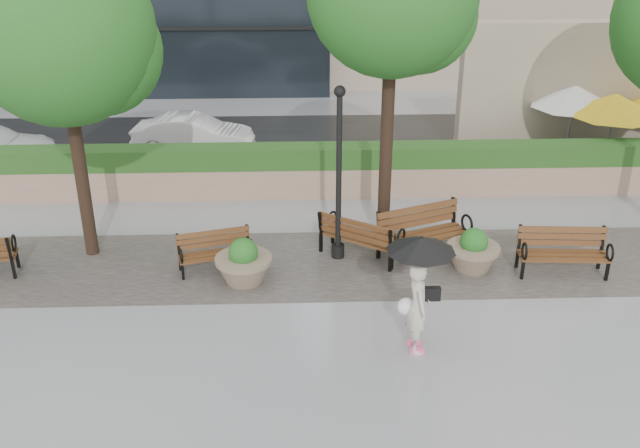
{
  "coord_description": "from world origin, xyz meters",
  "views": [
    {
      "loc": [
        -0.37,
        -10.61,
        7.24
      ],
      "look_at": [
        0.1,
        2.7,
        1.1
      ],
      "focal_mm": 40.0,
      "sensor_mm": 36.0,
      "label": 1
    }
  ],
  "objects_px": {
    "car_right": "(193,135)",
    "bench_2": "(360,245)",
    "planter_right": "(473,254)",
    "bench_4": "(562,262)",
    "bench_1": "(216,259)",
    "planter_left": "(244,265)",
    "pedestrian": "(419,283)",
    "bench_3": "(423,242)",
    "lamppost": "(339,186)"
  },
  "relations": [
    {
      "from": "planter_left",
      "to": "planter_right",
      "type": "distance_m",
      "value": 4.82
    },
    {
      "from": "pedestrian",
      "to": "bench_4",
      "type": "bearing_deg",
      "value": -57.17
    },
    {
      "from": "bench_4",
      "to": "car_right",
      "type": "xyz_separation_m",
      "value": [
        -8.67,
        8.06,
        0.31
      ]
    },
    {
      "from": "planter_left",
      "to": "planter_right",
      "type": "relative_size",
      "value": 1.04
    },
    {
      "from": "planter_right",
      "to": "car_right",
      "type": "relative_size",
      "value": 0.31
    },
    {
      "from": "bench_1",
      "to": "planter_right",
      "type": "bearing_deg",
      "value": -17.41
    },
    {
      "from": "bench_1",
      "to": "bench_3",
      "type": "height_order",
      "value": "bench_3"
    },
    {
      "from": "bench_3",
      "to": "bench_4",
      "type": "xyz_separation_m",
      "value": [
        2.77,
        -0.96,
        -0.03
      ]
    },
    {
      "from": "lamppost",
      "to": "bench_2",
      "type": "bearing_deg",
      "value": -2.22
    },
    {
      "from": "planter_left",
      "to": "bench_1",
      "type": "bearing_deg",
      "value": 139.12
    },
    {
      "from": "lamppost",
      "to": "car_right",
      "type": "height_order",
      "value": "lamppost"
    },
    {
      "from": "bench_2",
      "to": "planter_right",
      "type": "xyz_separation_m",
      "value": [
        2.33,
        -0.64,
        0.08
      ]
    },
    {
      "from": "bench_1",
      "to": "bench_4",
      "type": "distance_m",
      "value": 7.27
    },
    {
      "from": "planter_right",
      "to": "car_right",
      "type": "xyz_separation_m",
      "value": [
        -6.85,
        7.79,
        0.23
      ]
    },
    {
      "from": "lamppost",
      "to": "planter_right",
      "type": "bearing_deg",
      "value": -13.12
    },
    {
      "from": "bench_1",
      "to": "bench_4",
      "type": "relative_size",
      "value": 0.88
    },
    {
      "from": "bench_2",
      "to": "bench_4",
      "type": "relative_size",
      "value": 1.01
    },
    {
      "from": "bench_1",
      "to": "planter_left",
      "type": "height_order",
      "value": "planter_left"
    },
    {
      "from": "planter_right",
      "to": "bench_4",
      "type": "bearing_deg",
      "value": -8.72
    },
    {
      "from": "bench_4",
      "to": "planter_left",
      "type": "height_order",
      "value": "planter_left"
    },
    {
      "from": "planter_left",
      "to": "car_right",
      "type": "bearing_deg",
      "value": 104.0
    },
    {
      "from": "bench_1",
      "to": "bench_3",
      "type": "relative_size",
      "value": 0.77
    },
    {
      "from": "bench_4",
      "to": "planter_left",
      "type": "distance_m",
      "value": 6.63
    },
    {
      "from": "planter_right",
      "to": "bench_3",
      "type": "bearing_deg",
      "value": 144.23
    },
    {
      "from": "bench_2",
      "to": "planter_right",
      "type": "distance_m",
      "value": 2.42
    },
    {
      "from": "bench_1",
      "to": "pedestrian",
      "type": "relative_size",
      "value": 0.77
    },
    {
      "from": "planter_left",
      "to": "planter_right",
      "type": "xyz_separation_m",
      "value": [
        4.81,
        0.38,
        -0.01
      ]
    },
    {
      "from": "car_right",
      "to": "bench_2",
      "type": "bearing_deg",
      "value": -142.18
    },
    {
      "from": "bench_1",
      "to": "planter_right",
      "type": "distance_m",
      "value": 5.44
    },
    {
      "from": "bench_1",
      "to": "planter_left",
      "type": "relative_size",
      "value": 1.42
    },
    {
      "from": "lamppost",
      "to": "car_right",
      "type": "xyz_separation_m",
      "value": [
        -4.03,
        7.13,
        -1.08
      ]
    },
    {
      "from": "bench_1",
      "to": "lamppost",
      "type": "height_order",
      "value": "lamppost"
    },
    {
      "from": "bench_1",
      "to": "bench_4",
      "type": "bearing_deg",
      "value": -19.19
    },
    {
      "from": "planter_right",
      "to": "lamppost",
      "type": "bearing_deg",
      "value": 166.88
    },
    {
      "from": "bench_3",
      "to": "bench_4",
      "type": "bearing_deg",
      "value": -41.76
    },
    {
      "from": "bench_3",
      "to": "bench_4",
      "type": "relative_size",
      "value": 1.15
    },
    {
      "from": "planter_left",
      "to": "pedestrian",
      "type": "xyz_separation_m",
      "value": [
        3.14,
        -2.47,
        0.92
      ]
    },
    {
      "from": "bench_3",
      "to": "car_right",
      "type": "bearing_deg",
      "value": 107.11
    },
    {
      "from": "bench_4",
      "to": "planter_left",
      "type": "bearing_deg",
      "value": -175.22
    },
    {
      "from": "planter_right",
      "to": "pedestrian",
      "type": "xyz_separation_m",
      "value": [
        -1.67,
        -2.85,
        0.93
      ]
    },
    {
      "from": "planter_left",
      "to": "lamppost",
      "type": "distance_m",
      "value": 2.59
    },
    {
      "from": "bench_1",
      "to": "planter_left",
      "type": "bearing_deg",
      "value": -56.62
    },
    {
      "from": "planter_right",
      "to": "bench_1",
      "type": "bearing_deg",
      "value": 178.34
    },
    {
      "from": "lamppost",
      "to": "car_right",
      "type": "relative_size",
      "value": 1.05
    },
    {
      "from": "bench_1",
      "to": "lamppost",
      "type": "relative_size",
      "value": 0.43
    },
    {
      "from": "lamppost",
      "to": "pedestrian",
      "type": "distance_m",
      "value": 3.71
    },
    {
      "from": "bench_4",
      "to": "planter_right",
      "type": "relative_size",
      "value": 1.66
    },
    {
      "from": "car_right",
      "to": "lamppost",
      "type": "bearing_deg",
      "value": -144.99
    },
    {
      "from": "bench_2",
      "to": "bench_3",
      "type": "height_order",
      "value": "bench_3"
    },
    {
      "from": "bench_2",
      "to": "car_right",
      "type": "bearing_deg",
      "value": -23.27
    }
  ]
}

